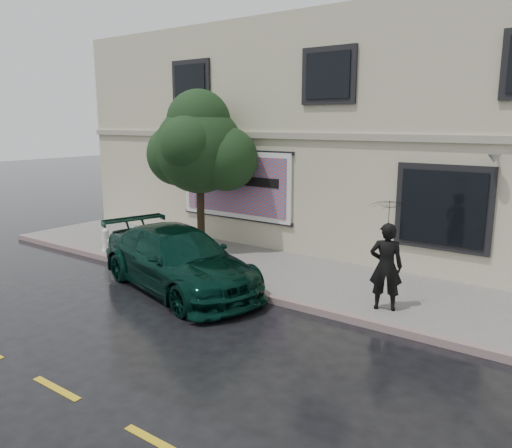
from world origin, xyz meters
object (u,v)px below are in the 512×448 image
Objects in this scene: fire_hydrant at (106,240)px; car at (178,259)px; street_tree at (199,150)px; pedestrian at (386,266)px.

car is at bearing -1.06° from fire_hydrant.
fire_hydrant is (-1.98, -2.05, -2.68)m from street_tree.
pedestrian is at bearing -59.40° from car.
fire_hydrant is (-8.57, -0.43, -0.58)m from pedestrian.
car is 7.13× the size of fire_hydrant.
car is 1.17× the size of street_tree.
street_tree is at bearing 57.42° from fire_hydrant.
pedestrian is 8.60m from fire_hydrant.
street_tree is at bearing -35.83° from pedestrian.
car is at bearing -56.74° from street_tree.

